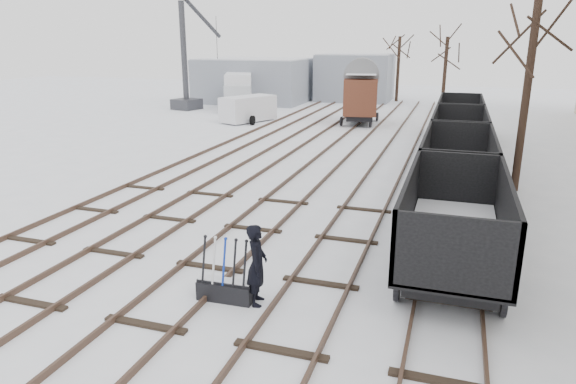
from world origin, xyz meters
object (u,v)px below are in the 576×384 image
Objects in this scene: panel_van at (248,109)px; crane at (187,78)px; worker at (257,265)px; freight_wagon_a at (453,237)px; ground_frame at (225,289)px; lorry at (238,92)px; box_van_wagon at (361,94)px.

panel_van is 0.46× the size of crane.
worker is 5.16m from freight_wagon_a.
worker is 35.30m from crane.
crane is at bearing 129.70° from freight_wagon_a.
worker is 0.41× the size of panel_van.
ground_frame is 35.04m from crane.
panel_van is at bearing -82.19° from lorry.
worker is 0.27× the size of lorry.
crane is at bearing 118.53° from ground_frame.
crane reaches higher than lorry.
worker is (0.75, 0.10, 0.66)m from ground_frame.
box_van_wagon is 0.50× the size of crane.
ground_frame is 0.33× the size of panel_van.
lorry is at bearing 143.37° from panel_van.
worker is at bearing -87.51° from lorry.
worker is at bearing 5.97° from ground_frame.
ground_frame is at bearing -95.13° from box_van_wagon.
freight_wagon_a is 35.17m from crane.
box_van_wagon is at bearing -8.48° from worker.
worker is at bearing -44.34° from crane.
freight_wagon_a is 33.21m from lorry.
crane is (-22.44, 27.03, 1.67)m from freight_wagon_a.
ground_frame is at bearing 83.49° from worker.
lorry is at bearing 10.10° from worker.
worker is at bearing -143.05° from freight_wagon_a.
panel_van is (-7.91, -1.73, -1.11)m from box_van_wagon.
crane is at bearing 158.65° from box_van_wagon.
crane reaches higher than worker.
box_van_wagon is (-6.76, 23.64, 1.11)m from freight_wagon_a.
crane reaches higher than ground_frame.
ground_frame is 0.30× the size of box_van_wagon.
ground_frame is at bearing -88.74° from lorry.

